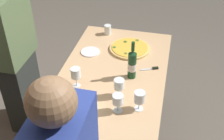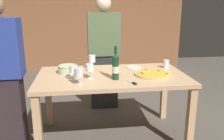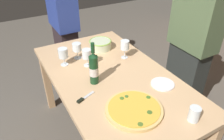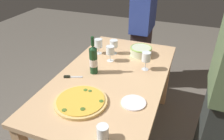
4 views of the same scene
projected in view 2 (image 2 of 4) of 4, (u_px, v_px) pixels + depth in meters
ground_plane at (112, 137)px, 2.79m from camera, size 8.00×8.00×0.00m
dining_table at (112, 83)px, 2.62m from camera, size 1.60×0.90×0.75m
brick_wall_back at (94, 12)px, 5.50m from camera, size 4.15×0.16×2.65m
pizza at (153, 74)px, 2.57m from camera, size 0.38×0.38×0.03m
serving_bowl at (68, 69)px, 2.65m from camera, size 0.22×0.22×0.09m
wine_bottle at (116, 67)px, 2.40m from camera, size 0.07×0.07×0.34m
wine_glass_near_pizza at (92, 59)px, 2.77m from camera, size 0.08×0.08×0.17m
wine_glass_by_bottle at (90, 68)px, 2.43m from camera, size 0.08×0.08×0.15m
wine_glass_far_left at (73, 70)px, 2.38m from camera, size 0.08×0.08×0.15m
wine_glass_far_right at (79, 73)px, 2.25m from camera, size 0.08×0.08×0.16m
cup_amber at (166, 64)px, 2.86m from camera, size 0.07×0.07×0.10m
side_plate at (133, 67)px, 2.90m from camera, size 0.18×0.18×0.01m
pizza_knife at (133, 83)px, 2.31m from camera, size 0.08×0.16×0.02m
person_host at (104, 54)px, 3.43m from camera, size 0.45×0.24×1.60m
person_guest_left at (1, 75)px, 2.42m from camera, size 0.45×0.24×1.58m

